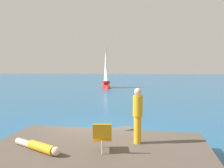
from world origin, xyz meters
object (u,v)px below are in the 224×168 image
Objects in this scene: sailboat_near at (106,85)px; beach_chair at (102,136)px; person_standing at (138,114)px; person_sunbather at (39,147)px.

sailboat_near is 24.83m from beach_chair.
sailboat_near reaches higher than person_standing.
sailboat_near is 3.79× the size of person_sunbather.
person_standing is 2.03× the size of beach_chair.
person_sunbather is (1.95, -24.67, 0.35)m from sailboat_near.
beach_chair is at bearing -147.17° from person_sunbather.
person_sunbather is 2.86m from person_standing.
person_standing is at bearing -55.61° from beach_chair.
person_sunbather is 0.99× the size of person_standing.
beach_chair is at bearing -11.57° from sailboat_near.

